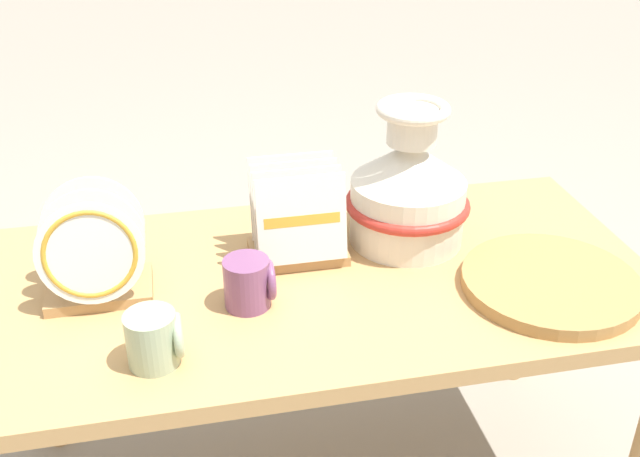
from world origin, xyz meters
TOP-DOWN VIEW (x-y plane):
  - display_table at (0.00, 0.00)m, footprint 1.36×0.68m
  - ceramic_vase at (0.21, 0.11)m, footprint 0.27×0.27m
  - dish_rack_round_plates at (-0.43, 0.01)m, footprint 0.20×0.15m
  - dish_rack_square_plates at (-0.03, 0.09)m, footprint 0.20×0.15m
  - wicker_charger_stack at (0.43, -0.14)m, footprint 0.35×0.35m
  - mug_plum_glaze at (-0.15, -0.07)m, footprint 0.10×0.09m
  - mug_sage_glaze at (-0.33, -0.21)m, footprint 0.10×0.09m

SIDE VIEW (x-z plane):
  - display_table at x=0.00m, z-range 0.23..0.84m
  - wicker_charger_stack at x=0.43m, z-range 0.61..0.63m
  - mug_plum_glaze at x=-0.15m, z-range 0.61..0.70m
  - mug_sage_glaze at x=-0.33m, z-range 0.61..0.70m
  - dish_rack_square_plates at x=-0.03m, z-range 0.58..0.78m
  - dish_rack_round_plates at x=-0.43m, z-range 0.58..0.80m
  - ceramic_vase at x=0.21m, z-range 0.57..0.89m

